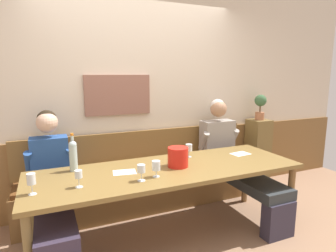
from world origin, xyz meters
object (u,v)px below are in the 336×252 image
object	(u,v)px
wall_bench	(145,186)
wine_glass_center_rear	(156,166)
person_center_right_seat	(52,183)
potted_plant	(260,105)
dining_table	(169,175)
ice_bucket	(178,157)
wine_glass_near_bucket	(189,148)
wine_glass_left_end	(79,175)
person_right_seat	(233,157)
wine_glass_by_bottle	(141,169)
wine_glass_right_end	(31,180)
wine_bottle_clear_water	(73,155)

from	to	relation	value
wall_bench	wine_glass_center_rear	xyz separation A→B (m)	(-0.20, -0.89, 0.56)
wall_bench	person_center_right_seat	distance (m)	1.17
wine_glass_center_rear	potted_plant	xyz separation A→B (m)	(1.96, 0.93, 0.36)
dining_table	ice_bucket	size ratio (longest dim) A/B	12.95
potted_plant	wine_glass_center_rear	bearing A→B (deg)	-154.64
ice_bucket	wine_glass_near_bucket	size ratio (longest dim) A/B	1.40
wine_glass_left_end	person_right_seat	bearing A→B (deg)	14.68
wall_bench	person_right_seat	world-z (taller)	person_right_seat
wall_bench	wine_glass_by_bottle	distance (m)	1.14
wine_glass_near_bucket	wine_glass_right_end	xyz separation A→B (m)	(-1.55, -0.40, 0.02)
wine_bottle_clear_water	wine_glass_near_bucket	bearing A→B (deg)	-1.46
dining_table	wine_glass_by_bottle	size ratio (longest dim) A/B	18.10
wall_bench	person_center_right_seat	xyz separation A→B (m)	(-1.05, -0.38, 0.35)
wall_bench	wine_bottle_clear_water	xyz separation A→B (m)	(-0.85, -0.44, 0.61)
dining_table	wine_glass_right_end	xyz separation A→B (m)	(-1.20, -0.15, 0.18)
wine_glass_left_end	wine_glass_right_end	distance (m)	0.34
wine_glass_by_bottle	ice_bucket	bearing A→B (deg)	26.04
wine_glass_near_bucket	wine_glass_center_rear	world-z (taller)	wine_glass_center_rear
wall_bench	wine_glass_by_bottle	bearing A→B (deg)	-110.49
dining_table	ice_bucket	world-z (taller)	ice_bucket
wall_bench	wine_glass_left_end	world-z (taller)	wall_bench
wine_glass_by_bottle	person_right_seat	bearing A→B (deg)	22.25
wall_bench	wine_glass_right_end	distance (m)	1.58
wall_bench	ice_bucket	size ratio (longest dim) A/B	14.43
dining_table	wine_glass_near_bucket	xyz separation A→B (m)	(0.35, 0.25, 0.17)
dining_table	wine_glass_near_bucket	distance (m)	0.46
dining_table	wine_glass_left_end	world-z (taller)	wine_glass_left_end
ice_bucket	wine_glass_right_end	bearing A→B (deg)	-173.21
wall_bench	ice_bucket	world-z (taller)	wall_bench
wall_bench	person_right_seat	distance (m)	1.14
dining_table	person_center_right_seat	world-z (taller)	person_center_right_seat
wine_glass_by_bottle	wall_bench	bearing A→B (deg)	69.51
dining_table	wine_glass_center_rear	xyz separation A→B (m)	(-0.20, -0.18, 0.17)
ice_bucket	wine_glass_left_end	size ratio (longest dim) A/B	1.42
wine_glass_near_bucket	wine_glass_by_bottle	distance (m)	0.84
ice_bucket	wine_glass_left_end	world-z (taller)	ice_bucket
person_right_seat	wine_glass_left_end	size ratio (longest dim) A/B	9.28
dining_table	wine_glass_right_end	size ratio (longest dim) A/B	15.73
person_center_right_seat	wine_bottle_clear_water	xyz separation A→B (m)	(0.20, -0.06, 0.27)
wine_bottle_clear_water	wine_glass_center_rear	distance (m)	0.80
wall_bench	dining_table	xyz separation A→B (m)	(0.00, -0.72, 0.39)
dining_table	ice_bucket	distance (m)	0.19
wall_bench	wine_glass_by_bottle	size ratio (longest dim) A/B	20.17
dining_table	potted_plant	world-z (taller)	potted_plant
wine_bottle_clear_water	wine_glass_right_end	bearing A→B (deg)	-128.53
wine_glass_center_rear	person_center_right_seat	bearing A→B (deg)	148.93
wine_glass_center_rear	wine_glass_by_bottle	bearing A→B (deg)	-164.77
person_center_right_seat	wine_glass_left_end	distance (m)	0.57
wine_glass_right_end	wine_glass_center_rear	distance (m)	1.00
wine_glass_center_rear	wine_glass_left_end	bearing A→B (deg)	177.61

